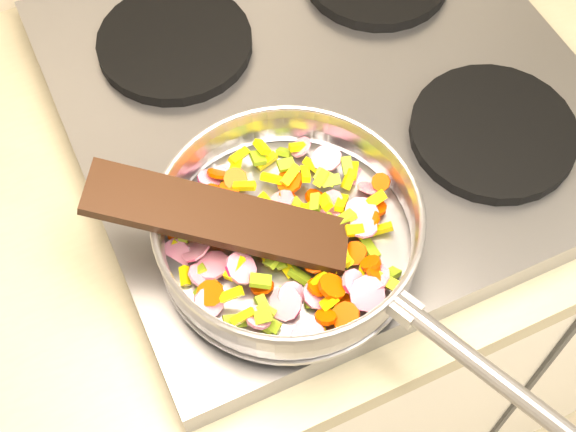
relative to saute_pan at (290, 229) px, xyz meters
name	(u,v)px	position (x,y,z in m)	size (l,w,h in m)	color
cooktop	(327,101)	(0.13, 0.18, -0.07)	(0.60, 0.60, 0.04)	#939399
grate_fl	(269,221)	(-0.01, 0.04, -0.04)	(0.19, 0.19, 0.02)	black
grate_fr	(493,132)	(0.27, 0.04, -0.04)	(0.19, 0.19, 0.02)	black
grate_bl	(175,43)	(-0.01, 0.32, -0.04)	(0.19, 0.19, 0.02)	black
saute_pan	(290,229)	(0.00, 0.00, 0.00)	(0.31, 0.46, 0.06)	#9E9EA5
vegetable_heap	(291,239)	(0.00, 0.00, -0.01)	(0.25, 0.24, 0.05)	#749B16
wooden_spatula	(219,217)	(-0.06, 0.03, 0.02)	(0.26, 0.06, 0.01)	black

